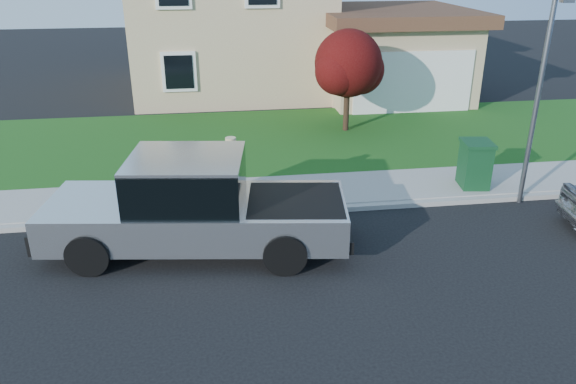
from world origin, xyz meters
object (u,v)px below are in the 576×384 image
object	(u,v)px
pickup_truck	(195,207)
woman	(232,181)
street_lamp	(540,90)
ornamental_tree	(349,67)
trash_bin	(475,164)

from	to	relation	value
pickup_truck	woman	bearing A→B (deg)	66.56
pickup_truck	woman	world-z (taller)	pickup_truck
pickup_truck	street_lamp	bearing A→B (deg)	16.38
woman	pickup_truck	bearing A→B (deg)	51.32
ornamental_tree	trash_bin	bearing A→B (deg)	-69.66
pickup_truck	trash_bin	bearing A→B (deg)	24.33
ornamental_tree	woman	bearing A→B (deg)	-124.17
pickup_truck	street_lamp	world-z (taller)	street_lamp
trash_bin	street_lamp	size ratio (longest dim) A/B	0.24
pickup_truck	street_lamp	distance (m)	8.27
woman	ornamental_tree	size ratio (longest dim) A/B	0.58
pickup_truck	woman	distance (m)	1.60
pickup_truck	ornamental_tree	size ratio (longest dim) A/B	1.91
ornamental_tree	trash_bin	xyz separation A→B (m)	(2.04, -5.49, -1.51)
pickup_truck	trash_bin	distance (m)	7.40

